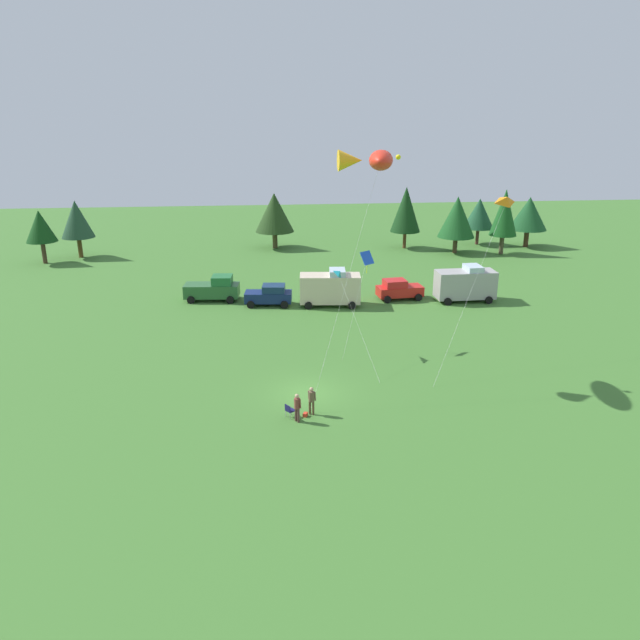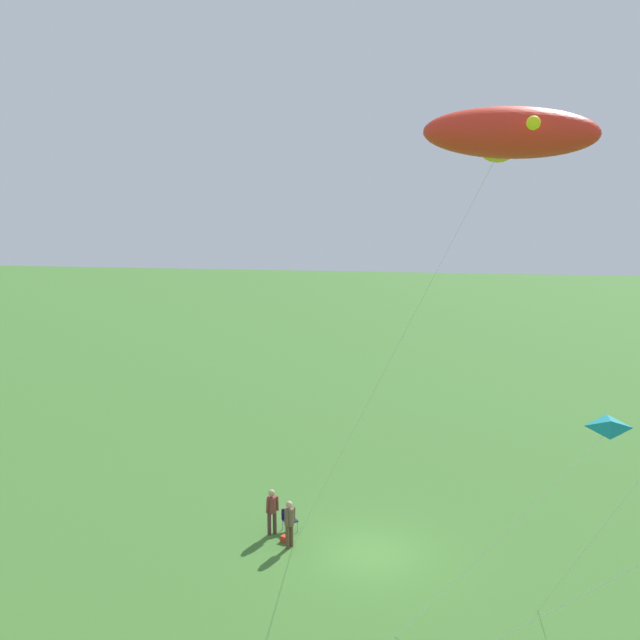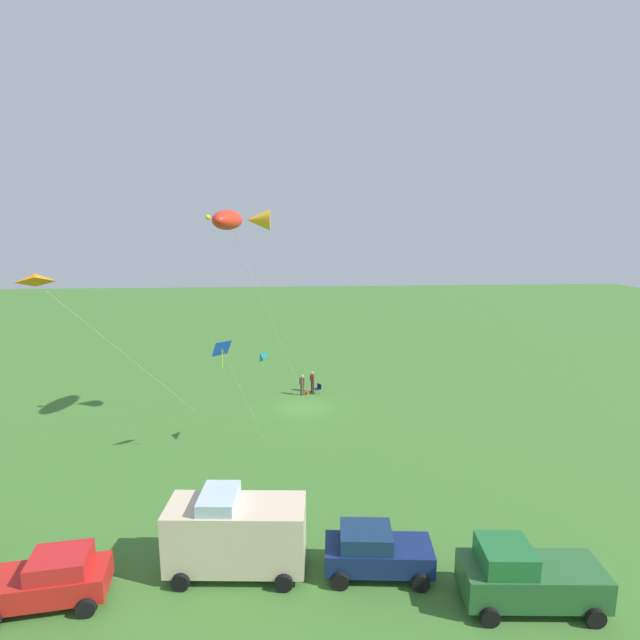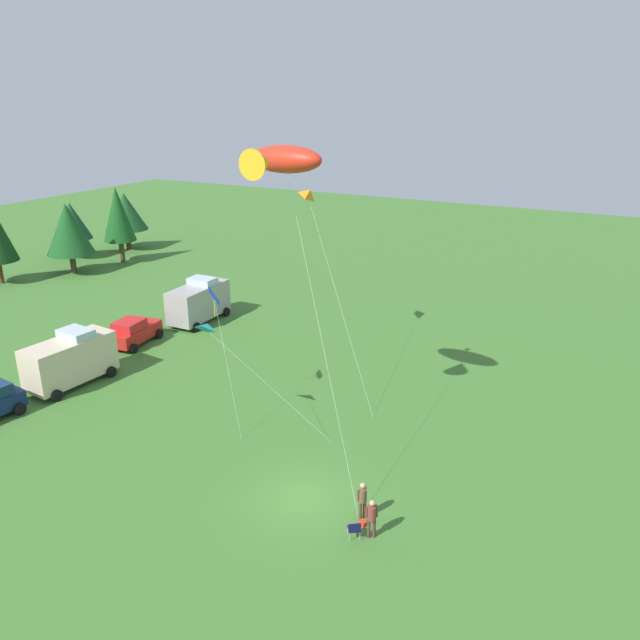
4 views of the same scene
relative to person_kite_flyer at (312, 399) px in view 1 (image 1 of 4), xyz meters
The scene contains 15 objects.
ground_plane 3.04m from the person_kite_flyer, 89.39° to the left, with size 160.00×160.00×0.00m, color #3D702C.
person_kite_flyer is the anchor object (origin of this frame).
folding_chair 1.44m from the person_kite_flyer, 169.20° to the right, with size 0.67×0.67×0.82m.
person_spectator 1.20m from the person_kite_flyer, 137.84° to the right, with size 0.48×0.50×1.74m.
backpack_on_grass 1.01m from the person_kite_flyer, 150.81° to the right, with size 0.32×0.22×0.22m, color red.
truck_green_flatbed 24.69m from the person_kite_flyer, 106.74° to the left, with size 5.16×2.76×2.34m.
car_navy_hatch 21.68m from the person_kite_flyer, 95.24° to the left, with size 4.37×2.58×1.89m.
van_camper_beige 21.30m from the person_kite_flyer, 80.55° to the left, with size 5.57×2.99×3.34m.
car_red_sedan 24.45m from the person_kite_flyer, 65.68° to the left, with size 4.38×2.63×1.89m.
van_motorhome_grey 26.60m from the person_kite_flyer, 52.80° to the left, with size 5.45×2.71×3.34m.
treeline_distant 44.57m from the person_kite_flyer, 76.00° to the left, with size 62.90×10.19×7.85m.
kite_large_fish 15.12m from the person_kite_flyer, 55.34° to the left, with size 6.38×8.60×14.66m.
kite_diamond_blue 13.26m from the person_kite_flyer, 65.55° to the left, with size 2.71×3.43×7.16m.
kite_delta_teal 11.35m from the person_kite_flyer, 73.49° to the left, with size 2.27×6.43×6.23m.
kite_delta_orange 20.81m from the person_kite_flyer, 35.40° to the left, with size 7.78×8.44×11.20m.
Camera 1 is at (-2.74, -35.55, 17.11)m, focal length 35.00 mm.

